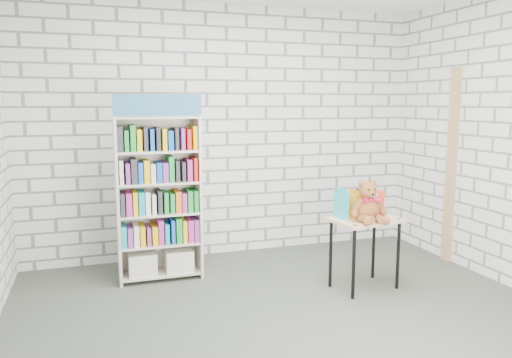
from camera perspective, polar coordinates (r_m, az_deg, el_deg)
name	(u,v)px	position (r m, az deg, el deg)	size (l,w,h in m)	color
ground	(294,322)	(4.15, 4.32, -16.01)	(4.50, 4.50, 0.00)	#3F463B
room_shell	(296,96)	(3.77, 4.64, 9.47)	(4.52, 4.02, 2.81)	silver
bookshelf	(159,197)	(4.95, -11.07, -2.00)	(0.81, 0.31, 1.81)	beige
display_table	(365,228)	(4.77, 12.37, -5.52)	(0.69, 0.53, 0.67)	#D9B182
table_books	(359,203)	(4.79, 11.67, -2.68)	(0.46, 0.27, 0.26)	#29A8B4
teddy_bear	(369,205)	(4.61, 12.76, -2.93)	(0.34, 0.32, 0.37)	brown
door_trim	(451,166)	(5.80, 21.42, 1.36)	(0.05, 0.12, 2.10)	tan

